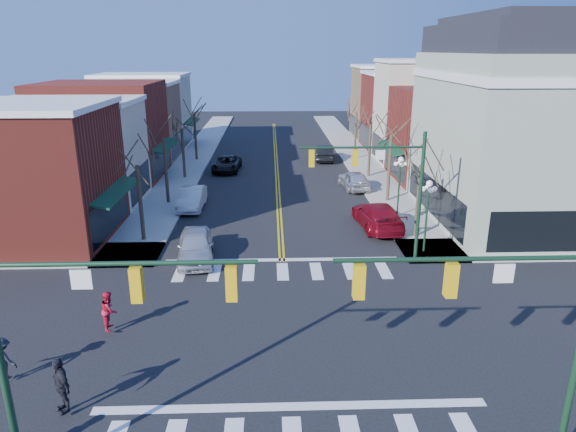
{
  "coord_description": "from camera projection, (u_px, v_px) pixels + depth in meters",
  "views": [
    {
      "loc": [
        -0.57,
        -18.72,
        11.24
      ],
      "look_at": [
        0.32,
        7.13,
        2.8
      ],
      "focal_mm": 32.0,
      "sensor_mm": 36.0,
      "label": 1
    }
  ],
  "objects": [
    {
      "name": "ground",
      "position": [
        286.0,
        333.0,
        21.3
      ],
      "size": [
        160.0,
        160.0,
        0.0
      ],
      "primitive_type": "plane",
      "color": "black",
      "rests_on": "ground"
    },
    {
      "name": "sidewalk_left",
      "position": [
        166.0,
        199.0,
        39.99
      ],
      "size": [
        3.5,
        70.0,
        0.15
      ],
      "primitive_type": "cube",
      "color": "#9E9B93",
      "rests_on": "ground"
    },
    {
      "name": "sidewalk_right",
      "position": [
        389.0,
        197.0,
        40.56
      ],
      "size": [
        3.5,
        70.0,
        0.15
      ],
      "primitive_type": "cube",
      "color": "#9E9B93",
      "rests_on": "ground"
    },
    {
      "name": "bldg_left_brick_a",
      "position": [
        22.0,
        176.0,
        30.71
      ],
      "size": [
        10.0,
        8.5,
        8.0
      ],
      "primitive_type": "cube",
      "color": "maroon",
      "rests_on": "ground"
    },
    {
      "name": "bldg_left_stucco_a",
      "position": [
        70.0,
        155.0,
        38.15
      ],
      "size": [
        10.0,
        7.0,
        7.5
      ],
      "primitive_type": "cube",
      "color": "beige",
      "rests_on": "ground"
    },
    {
      "name": "bldg_left_brick_b",
      "position": [
        103.0,
        131.0,
        45.6
      ],
      "size": [
        10.0,
        9.0,
        8.5
      ],
      "primitive_type": "cube",
      "color": "maroon",
      "rests_on": "ground"
    },
    {
      "name": "bldg_left_tan",
      "position": [
        127.0,
        123.0,
        53.55
      ],
      "size": [
        10.0,
        7.5,
        7.8
      ],
      "primitive_type": "cube",
      "color": "#987654",
      "rests_on": "ground"
    },
    {
      "name": "bldg_left_stucco_b",
      "position": [
        145.0,
        112.0,
        60.85
      ],
      "size": [
        10.0,
        8.0,
        8.2
      ],
      "primitive_type": "cube",
      "color": "beige",
      "rests_on": "ground"
    },
    {
      "name": "bldg_right_brick_a",
      "position": [
        453.0,
        136.0,
        45.03
      ],
      "size": [
        10.0,
        8.5,
        8.0
      ],
      "primitive_type": "cube",
      "color": "maroon",
      "rests_on": "ground"
    },
    {
      "name": "bldg_right_stucco",
      "position": [
        428.0,
        113.0,
        52.08
      ],
      "size": [
        10.0,
        7.0,
        10.0
      ],
      "primitive_type": "cube",
      "color": "beige",
      "rests_on": "ground"
    },
    {
      "name": "bldg_right_brick_b",
      "position": [
        409.0,
        112.0,
        59.44
      ],
      "size": [
        10.0,
        8.0,
        8.5
      ],
      "primitive_type": "cube",
      "color": "maroon",
      "rests_on": "ground"
    },
    {
      "name": "bldg_right_tan",
      "position": [
        393.0,
        103.0,
        66.96
      ],
      "size": [
        10.0,
        8.0,
        9.0
      ],
      "primitive_type": "cube",
      "color": "#987654",
      "rests_on": "ground"
    },
    {
      "name": "victorian_corner",
      "position": [
        531.0,
        123.0,
        33.54
      ],
      "size": [
        12.25,
        14.25,
        13.3
      ],
      "color": "#95A08A",
      "rests_on": "ground"
    },
    {
      "name": "traffic_mast_near_left",
      "position": [
        71.0,
        328.0,
        12.62
      ],
      "size": [
        6.6,
        0.28,
        7.2
      ],
      "color": "#14331E",
      "rests_on": "ground"
    },
    {
      "name": "traffic_mast_near_right",
      "position": [
        514.0,
        320.0,
        12.98
      ],
      "size": [
        6.6,
        0.28,
        7.2
      ],
      "color": "#14331E",
      "rests_on": "ground"
    },
    {
      "name": "traffic_mast_far_right",
      "position": [
        387.0,
        179.0,
        27.05
      ],
      "size": [
        6.6,
        0.28,
        7.2
      ],
      "color": "#14331E",
      "rests_on": "ground"
    },
    {
      "name": "lamppost_corner",
      "position": [
        428.0,
        204.0,
        28.72
      ],
      "size": [
        0.36,
        0.36,
        4.33
      ],
      "color": "#14331E",
      "rests_on": "ground"
    },
    {
      "name": "lamppost_midblock",
      "position": [
        400.0,
        177.0,
        34.9
      ],
      "size": [
        0.36,
        0.36,
        4.33
      ],
      "color": "#14331E",
      "rests_on": "ground"
    },
    {
      "name": "tree_left_a",
      "position": [
        141.0,
        204.0,
        30.73
      ],
      "size": [
        0.24,
        0.24,
        4.76
      ],
      "primitive_type": "cylinder",
      "color": "#382B21",
      "rests_on": "ground"
    },
    {
      "name": "tree_left_b",
      "position": [
        166.0,
        172.0,
        38.29
      ],
      "size": [
        0.24,
        0.24,
        5.04
      ],
      "primitive_type": "cylinder",
      "color": "#382B21",
      "rests_on": "ground"
    },
    {
      "name": "tree_left_c",
      "position": [
        183.0,
        154.0,
        45.97
      ],
      "size": [
        0.24,
        0.24,
        4.55
      ],
      "primitive_type": "cylinder",
      "color": "#382B21",
      "rests_on": "ground"
    },
    {
      "name": "tree_left_d",
      "position": [
        196.0,
        137.0,
        53.52
      ],
      "size": [
        0.24,
        0.24,
        4.9
      ],
      "primitive_type": "cylinder",
      "color": "#382B21",
      "rests_on": "ground"
    },
    {
      "name": "tree_right_a",
      "position": [
        418.0,
        203.0,
        31.3
      ],
      "size": [
        0.24,
        0.24,
        4.62
      ],
      "primitive_type": "cylinder",
      "color": "#382B21",
      "rests_on": "ground"
    },
    {
      "name": "tree_right_b",
      "position": [
        389.0,
        169.0,
        38.82
      ],
      "size": [
        0.24,
        0.24,
        5.18
      ],
      "primitive_type": "cylinder",
      "color": "#382B21",
      "rests_on": "ground"
    },
    {
      "name": "tree_right_c",
      "position": [
        370.0,
        151.0,
        46.47
      ],
      "size": [
        0.24,
        0.24,
        4.83
      ],
      "primitive_type": "cylinder",
      "color": "#382B21",
      "rests_on": "ground"
    },
    {
      "name": "tree_right_d",
      "position": [
        355.0,
        136.0,
        54.05
      ],
      "size": [
        0.24,
        0.24,
        4.97
      ],
      "primitive_type": "cylinder",
      "color": "#382B21",
      "rests_on": "ground"
    },
    {
      "name": "car_left_near",
      "position": [
        196.0,
        246.0,
        28.48
      ],
      "size": [
        2.51,
        5.07,
        1.66
      ],
      "primitive_type": "imported",
      "rotation": [
        0.0,
        0.0,
        0.12
      ],
      "color": "silver",
      "rests_on": "ground"
    },
    {
      "name": "car_left_mid",
      "position": [
        192.0,
        198.0,
        37.74
      ],
      "size": [
        1.72,
        4.75,
        1.56
      ],
      "primitive_type": "imported",
      "rotation": [
        0.0,
        0.0,
        -0.02
      ],
      "color": "silver",
      "rests_on": "ground"
    },
    {
      "name": "car_left_far",
      "position": [
        227.0,
        164.0,
        49.36
      ],
      "size": [
        2.72,
        5.32,
        1.44
      ],
      "primitive_type": "imported",
      "rotation": [
        0.0,
        0.0,
        -0.07
      ],
      "color": "black",
      "rests_on": "ground"
    },
    {
      "name": "car_right_near",
      "position": [
        378.0,
        216.0,
        33.6
      ],
      "size": [
        2.87,
        6.01,
        1.69
      ],
      "primitive_type": "imported",
      "rotation": [
        0.0,
        0.0,
        3.23
      ],
      "color": "maroon",
      "rests_on": "ground"
    },
    {
      "name": "car_right_mid",
      "position": [
        354.0,
        180.0,
        43.03
      ],
      "size": [
        2.47,
        4.83,
        1.57
      ],
      "primitive_type": "imported",
      "rotation": [
        0.0,
        0.0,
        3.28
      ],
      "color": "silver",
      "rests_on": "ground"
    },
    {
      "name": "car_right_far",
      "position": [
        325.0,
        153.0,
        54.08
      ],
      "size": [
        2.27,
        5.14,
        1.64
      ],
      "primitive_type": "imported",
      "rotation": [
        0.0,
        0.0,
        3.03
      ],
      "color": "black",
      "rests_on": "ground"
    },
    {
      "name": "pedestrian_red_b",
      "position": [
        109.0,
        310.0,
        21.14
      ],
      "size": [
        0.76,
        0.9,
        1.67
      ],
      "primitive_type": "imported",
      "rotation": [
        0.0,
        0.0,
        1.73
      ],
      "color": "#B7132C",
      "rests_on": "sidewalk_left"
    },
    {
      "name": "pedestrian_dark_a",
      "position": [
        61.0,
        385.0,
        16.25
      ],
      "size": [
        1.1,
        1.15,
        1.92
      ],
      "primitive_type": "imported",
      "rotation": [
        0.0,
        0.0,
        -0.83
      ],
      "color": "black",
      "rests_on": "sidewalk_left"
    },
    {
      "name": "pedestrian_dark_b",
      "position": [
        4.0,
        359.0,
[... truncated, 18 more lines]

